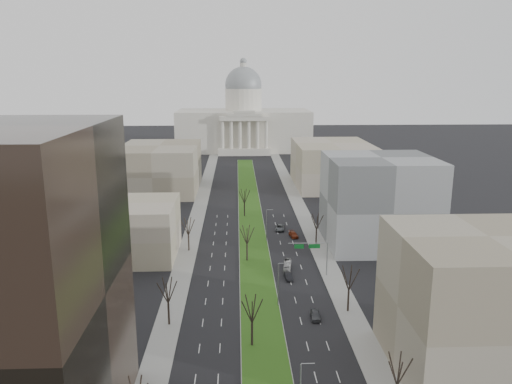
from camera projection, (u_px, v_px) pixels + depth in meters
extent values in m
plane|color=black|center=(251.00, 216.00, 163.42)|extent=(600.00, 600.00, 0.00)
cube|color=#999993|center=(251.00, 217.00, 162.43)|extent=(8.00, 222.00, 0.15)
cube|color=#214C14|center=(251.00, 217.00, 162.41)|extent=(7.70, 221.70, 0.06)
cube|color=gray|center=(190.00, 242.00, 138.44)|extent=(5.00, 330.00, 0.15)
cube|color=gray|center=(315.00, 240.00, 139.76)|extent=(5.00, 330.00, 0.15)
cube|color=beige|center=(244.00, 130.00, 306.52)|extent=(80.00, 40.00, 24.00)
cube|color=beige|center=(244.00, 152.00, 286.45)|extent=(30.00, 6.00, 4.00)
cube|color=beige|center=(244.00, 119.00, 282.08)|extent=(28.00, 5.00, 2.50)
cube|color=beige|center=(244.00, 115.00, 281.62)|extent=(20.00, 5.00, 1.80)
cube|color=beige|center=(244.00, 112.00, 281.25)|extent=(12.00, 5.00, 1.60)
cylinder|color=beige|center=(243.00, 100.00, 302.37)|extent=(22.00, 22.00, 14.00)
sphere|color=gray|center=(243.00, 85.00, 300.30)|extent=(22.00, 22.00, 22.00)
cylinder|color=beige|center=(243.00, 66.00, 297.76)|extent=(4.00, 4.00, 4.00)
sphere|color=gray|center=(243.00, 61.00, 297.07)|extent=(4.00, 4.00, 4.00)
cylinder|color=beige|center=(222.00, 134.00, 283.68)|extent=(2.00, 2.00, 16.00)
cylinder|color=beige|center=(231.00, 134.00, 283.87)|extent=(2.00, 2.00, 16.00)
cylinder|color=beige|center=(240.00, 134.00, 284.06)|extent=(2.00, 2.00, 16.00)
cylinder|color=beige|center=(249.00, 134.00, 284.25)|extent=(2.00, 2.00, 16.00)
cylinder|color=beige|center=(257.00, 134.00, 284.44)|extent=(2.00, 2.00, 16.00)
cylinder|color=beige|center=(266.00, 134.00, 284.62)|extent=(2.00, 2.00, 16.00)
cube|color=tan|center=(125.00, 230.00, 126.53)|extent=(26.00, 22.00, 14.00)
cube|color=gray|center=(481.00, 304.00, 76.57)|extent=(26.00, 24.00, 22.00)
cube|color=slate|center=(379.00, 201.00, 134.72)|extent=(28.00, 26.00, 24.00)
cube|color=gray|center=(160.00, 168.00, 198.92)|extent=(30.00, 40.00, 18.00)
cube|color=tan|center=(332.00, 164.00, 206.43)|extent=(30.00, 40.00, 18.00)
cylinder|color=black|center=(169.00, 314.00, 92.26)|extent=(0.40, 0.40, 4.32)
cylinder|color=black|center=(189.00, 243.00, 131.17)|extent=(0.40, 0.40, 4.22)
cylinder|color=black|center=(348.00, 301.00, 97.44)|extent=(0.40, 0.40, 4.42)
cylinder|color=black|center=(316.00, 237.00, 136.38)|extent=(0.40, 0.40, 4.03)
cylinder|color=black|center=(252.00, 334.00, 85.06)|extent=(0.40, 0.40, 4.32)
cylinder|color=black|center=(247.00, 253.00, 123.95)|extent=(0.40, 0.40, 4.32)
cylinder|color=black|center=(244.00, 210.00, 162.85)|extent=(0.40, 0.40, 4.32)
cylinder|color=gray|center=(308.00, 363.00, 64.26)|extent=(1.80, 0.12, 0.12)
cylinder|color=gray|center=(278.00, 285.00, 99.32)|extent=(0.20, 0.20, 9.00)
cylinder|color=gray|center=(283.00, 263.00, 98.30)|extent=(1.80, 0.12, 0.12)
cylinder|color=gray|center=(266.00, 226.00, 138.22)|extent=(0.20, 0.20, 9.00)
cylinder|color=gray|center=(270.00, 210.00, 137.19)|extent=(1.80, 0.12, 0.12)
cylinder|color=gray|center=(327.00, 259.00, 114.49)|extent=(0.24, 0.24, 8.00)
cylinder|color=gray|center=(308.00, 243.00, 113.40)|extent=(9.00, 0.18, 0.18)
cube|color=#0C591E|center=(314.00, 246.00, 113.72)|extent=(2.60, 0.08, 1.00)
cube|color=#0C591E|center=(299.00, 246.00, 113.59)|extent=(2.20, 0.08, 1.00)
imported|color=#414348|center=(315.00, 315.00, 94.98)|extent=(1.96, 4.46, 1.49)
imported|color=black|center=(288.00, 276.00, 113.25)|extent=(1.85, 4.39, 1.41)
imported|color=maroon|center=(293.00, 235.00, 142.69)|extent=(2.71, 5.07, 1.40)
imported|color=#505459|center=(280.00, 228.00, 148.96)|extent=(3.37, 5.94, 1.56)
imported|color=#BCBCBC|center=(287.00, 266.00, 118.66)|extent=(2.51, 6.89, 1.88)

